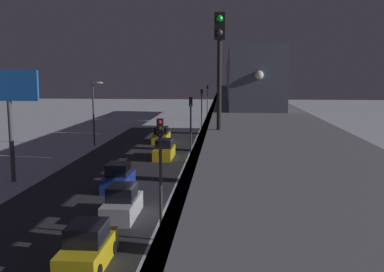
{
  "coord_description": "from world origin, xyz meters",
  "views": [
    {
      "loc": [
        -4.65,
        27.08,
        8.69
      ],
      "look_at": [
        -0.99,
        -22.6,
        1.61
      ],
      "focal_mm": 41.73,
      "sensor_mm": 36.0,
      "label": 1
    }
  ],
  "objects_px": {
    "sedan_yellow": "(88,248)",
    "traffic_light_distant": "(207,97)",
    "sedan_yellow_2": "(164,150)",
    "traffic_light_far": "(202,105)",
    "rail_signal": "(219,51)",
    "traffic_light_mid": "(191,120)",
    "sedan_yellow_3": "(161,136)",
    "commercial_billboard": "(9,97)",
    "sedan_blue": "(118,178)",
    "sedan_silver": "(122,204)",
    "traffic_light_near": "(160,162)",
    "subway_train": "(238,74)"
  },
  "relations": [
    {
      "from": "sedan_yellow",
      "to": "traffic_light_distant",
      "type": "height_order",
      "value": "traffic_light_distant"
    },
    {
      "from": "sedan_yellow_2",
      "to": "traffic_light_far",
      "type": "xyz_separation_m",
      "value": [
        -2.9,
        -18.03,
        3.4
      ]
    },
    {
      "from": "rail_signal",
      "to": "traffic_light_mid",
      "type": "bearing_deg",
      "value": -83.55
    },
    {
      "from": "sedan_yellow_3",
      "to": "commercial_billboard",
      "type": "relative_size",
      "value": 0.51
    },
    {
      "from": "rail_signal",
      "to": "sedan_yellow_2",
      "type": "xyz_separation_m",
      "value": [
        5.95,
        -29.2,
        -8.64
      ]
    },
    {
      "from": "sedan_yellow_2",
      "to": "traffic_light_distant",
      "type": "bearing_deg",
      "value": 85.67
    },
    {
      "from": "traffic_light_mid",
      "to": "sedan_blue",
      "type": "bearing_deg",
      "value": 65.12
    },
    {
      "from": "sedan_silver",
      "to": "commercial_billboard",
      "type": "distance_m",
      "value": 14.84
    },
    {
      "from": "traffic_light_near",
      "to": "sedan_silver",
      "type": "bearing_deg",
      "value": -51.41
    },
    {
      "from": "rail_signal",
      "to": "traffic_light_far",
      "type": "distance_m",
      "value": 47.61
    },
    {
      "from": "sedan_yellow_2",
      "to": "commercial_billboard",
      "type": "bearing_deg",
      "value": -135.26
    },
    {
      "from": "sedan_blue",
      "to": "traffic_light_distant",
      "type": "bearing_deg",
      "value": 84.7
    },
    {
      "from": "traffic_light_far",
      "to": "traffic_light_mid",
      "type": "bearing_deg",
      "value": 90.0
    },
    {
      "from": "subway_train",
      "to": "sedan_yellow_3",
      "type": "xyz_separation_m",
      "value": [
        9.61,
        3.94,
        -7.7
      ]
    },
    {
      "from": "rail_signal",
      "to": "sedan_silver",
      "type": "height_order",
      "value": "rail_signal"
    },
    {
      "from": "sedan_yellow_3",
      "to": "traffic_light_distant",
      "type": "relative_size",
      "value": 0.71
    },
    {
      "from": "rail_signal",
      "to": "sedan_yellow_3",
      "type": "relative_size",
      "value": 0.88
    },
    {
      "from": "subway_train",
      "to": "traffic_light_far",
      "type": "relative_size",
      "value": 11.57
    },
    {
      "from": "traffic_light_mid",
      "to": "commercial_billboard",
      "type": "xyz_separation_m",
      "value": [
        13.71,
        8.46,
        2.63
      ]
    },
    {
      "from": "rail_signal",
      "to": "traffic_light_distant",
      "type": "relative_size",
      "value": 0.62
    },
    {
      "from": "sedan_blue",
      "to": "sedan_yellow_3",
      "type": "height_order",
      "value": "same"
    },
    {
      "from": "traffic_light_far",
      "to": "sedan_blue",
      "type": "bearing_deg",
      "value": 81.22
    },
    {
      "from": "sedan_silver",
      "to": "traffic_light_far",
      "type": "xyz_separation_m",
      "value": [
        -2.9,
        -36.93,
        3.4
      ]
    },
    {
      "from": "sedan_yellow_2",
      "to": "sedan_yellow_3",
      "type": "relative_size",
      "value": 0.99
    },
    {
      "from": "traffic_light_far",
      "to": "commercial_billboard",
      "type": "xyz_separation_m",
      "value": [
        13.71,
        28.74,
        2.63
      ]
    },
    {
      "from": "sedan_yellow_3",
      "to": "sedan_yellow",
      "type": "bearing_deg",
      "value": -87.16
    },
    {
      "from": "rail_signal",
      "to": "sedan_silver",
      "type": "relative_size",
      "value": 0.97
    },
    {
      "from": "commercial_billboard",
      "to": "sedan_blue",
      "type": "bearing_deg",
      "value": 169.48
    },
    {
      "from": "subway_train",
      "to": "rail_signal",
      "type": "xyz_separation_m",
      "value": [
        1.86,
        43.61,
        0.95
      ]
    },
    {
      "from": "sedan_yellow",
      "to": "sedan_yellow_3",
      "type": "relative_size",
      "value": 0.94
    },
    {
      "from": "subway_train",
      "to": "rail_signal",
      "type": "distance_m",
      "value": 43.66
    },
    {
      "from": "subway_train",
      "to": "sedan_yellow_3",
      "type": "relative_size",
      "value": 16.38
    },
    {
      "from": "sedan_blue",
      "to": "commercial_billboard",
      "type": "distance_m",
      "value": 10.97
    },
    {
      "from": "sedan_yellow",
      "to": "sedan_blue",
      "type": "height_order",
      "value": "same"
    },
    {
      "from": "sedan_blue",
      "to": "traffic_light_near",
      "type": "height_order",
      "value": "traffic_light_near"
    },
    {
      "from": "traffic_light_mid",
      "to": "traffic_light_distant",
      "type": "bearing_deg",
      "value": -90.0
    },
    {
      "from": "traffic_light_near",
      "to": "sedan_yellow",
      "type": "bearing_deg",
      "value": 48.17
    },
    {
      "from": "sedan_silver",
      "to": "traffic_light_far",
      "type": "height_order",
      "value": "traffic_light_far"
    },
    {
      "from": "sedan_yellow_2",
      "to": "traffic_light_near",
      "type": "bearing_deg",
      "value": -82.67
    },
    {
      "from": "traffic_light_distant",
      "to": "commercial_billboard",
      "type": "relative_size",
      "value": 0.72
    },
    {
      "from": "sedan_yellow_3",
      "to": "traffic_light_distant",
      "type": "bearing_deg",
      "value": 80.41
    },
    {
      "from": "traffic_light_near",
      "to": "sedan_blue",
      "type": "bearing_deg",
      "value": -65.15
    },
    {
      "from": "rail_signal",
      "to": "traffic_light_near",
      "type": "bearing_deg",
      "value": -65.43
    },
    {
      "from": "traffic_light_far",
      "to": "commercial_billboard",
      "type": "distance_m",
      "value": 31.96
    },
    {
      "from": "rail_signal",
      "to": "subway_train",
      "type": "bearing_deg",
      "value": -92.44
    },
    {
      "from": "commercial_billboard",
      "to": "sedan_yellow",
      "type": "bearing_deg",
      "value": 125.67
    },
    {
      "from": "rail_signal",
      "to": "sedan_yellow",
      "type": "xyz_separation_m",
      "value": [
        5.95,
        -3.42,
        -8.66
      ]
    },
    {
      "from": "sedan_blue",
      "to": "traffic_light_near",
      "type": "distance_m",
      "value": 11.69
    },
    {
      "from": "traffic_light_near",
      "to": "subway_train",
      "type": "bearing_deg",
      "value": -97.56
    },
    {
      "from": "traffic_light_distant",
      "to": "sedan_yellow",
      "type": "bearing_deg",
      "value": 87.41
    }
  ]
}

